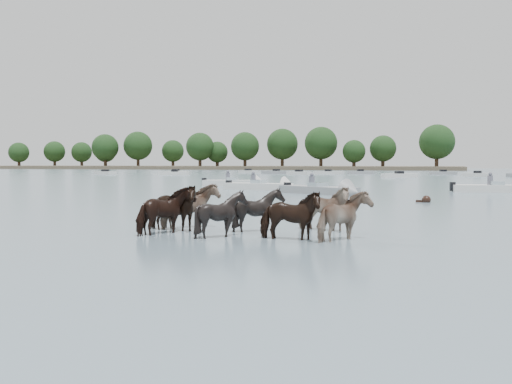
% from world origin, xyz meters
% --- Properties ---
extents(ground, '(400.00, 400.00, 0.00)m').
position_xyz_m(ground, '(0.00, 0.00, 0.00)').
color(ground, slate).
rests_on(ground, ground).
extents(shoreline, '(160.00, 30.00, 1.00)m').
position_xyz_m(shoreline, '(-70.00, 150.00, 0.50)').
color(shoreline, '#4C4233').
rests_on(shoreline, ground).
extents(pony_herd, '(6.57, 3.40, 1.47)m').
position_xyz_m(pony_herd, '(-0.91, 2.04, 0.57)').
color(pony_herd, black).
rests_on(pony_herd, ground).
extents(swimming_pony, '(0.72, 0.44, 0.44)m').
position_xyz_m(swimming_pony, '(3.55, 16.40, 0.10)').
color(swimming_pony, black).
rests_on(swimming_pony, ground).
extents(motorboat_a, '(5.69, 2.36, 1.92)m').
position_xyz_m(motorboat_a, '(-7.61, 25.95, 0.23)').
color(motorboat_a, silver).
rests_on(motorboat_a, ground).
extents(motorboat_b, '(5.93, 4.36, 1.92)m').
position_xyz_m(motorboat_b, '(-2.41, 21.69, 0.22)').
color(motorboat_b, gray).
rests_on(motorboat_b, ground).
extents(motorboat_c, '(6.34, 2.54, 1.92)m').
position_xyz_m(motorboat_c, '(8.56, 28.27, 0.22)').
color(motorboat_c, silver).
rests_on(motorboat_c, ground).
extents(motorboat_f, '(5.63, 2.56, 1.92)m').
position_xyz_m(motorboat_f, '(-12.07, 32.40, 0.23)').
color(motorboat_f, silver).
rests_on(motorboat_f, ground).
extents(distant_flotilla, '(105.57, 26.94, 0.93)m').
position_xyz_m(distant_flotilla, '(1.48, 76.71, 0.26)').
color(distant_flotilla, silver).
rests_on(distant_flotilla, ground).
extents(treeline, '(148.52, 19.60, 12.54)m').
position_xyz_m(treeline, '(-64.01, 149.27, 6.86)').
color(treeline, '#382619').
rests_on(treeline, ground).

